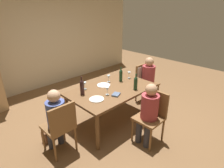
{
  "coord_description": "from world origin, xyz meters",
  "views": [
    {
      "loc": [
        -2.38,
        -2.41,
        2.3
      ],
      "look_at": [
        0.0,
        0.0,
        0.83
      ],
      "focal_mm": 30.44,
      "sensor_mm": 36.0,
      "label": 1
    }
  ],
  "objects_px": {
    "wine_glass_near_left": "(129,74)",
    "wine_glass_centre": "(85,84)",
    "dining_table": "(112,92)",
    "wine_bottle_tall_green": "(136,83)",
    "wine_bottle_short_olive": "(82,87)",
    "wine_glass_far": "(109,77)",
    "dinner_plate_host": "(97,99)",
    "handbag": "(50,134)",
    "person_man_bearded": "(149,110)",
    "person_woman_host": "(149,77)",
    "chair_left_end": "(60,125)",
    "dinner_plate_guest_left": "(104,85)",
    "chair_near": "(152,113)",
    "person_man_guest": "(56,116)",
    "chair_right_end": "(144,78)",
    "wine_bottle_dark_red": "(121,75)",
    "wine_glass_near_right": "(107,89)"
  },
  "relations": [
    {
      "from": "wine_glass_near_left",
      "to": "wine_glass_centre",
      "type": "bearing_deg",
      "value": 167.93
    },
    {
      "from": "chair_near",
      "to": "chair_left_end",
      "type": "height_order",
      "value": "same"
    },
    {
      "from": "person_woman_host",
      "to": "wine_bottle_short_olive",
      "type": "distance_m",
      "value": 1.82
    },
    {
      "from": "wine_glass_centre",
      "to": "wine_glass_far",
      "type": "xyz_separation_m",
      "value": [
        0.59,
        -0.05,
        0.0
      ]
    },
    {
      "from": "wine_bottle_dark_red",
      "to": "handbag",
      "type": "xyz_separation_m",
      "value": [
        -1.63,
        0.21,
        -0.76
      ]
    },
    {
      "from": "dining_table",
      "to": "wine_bottle_short_olive",
      "type": "bearing_deg",
      "value": 160.23
    },
    {
      "from": "person_woman_host",
      "to": "wine_glass_near_right",
      "type": "distance_m",
      "value": 1.48
    },
    {
      "from": "wine_bottle_tall_green",
      "to": "wine_glass_near_right",
      "type": "height_order",
      "value": "wine_bottle_tall_green"
    },
    {
      "from": "person_woman_host",
      "to": "wine_glass_near_left",
      "type": "distance_m",
      "value": 0.61
    },
    {
      "from": "chair_left_end",
      "to": "wine_glass_far",
      "type": "relative_size",
      "value": 6.17
    },
    {
      "from": "person_man_bearded",
      "to": "dinner_plate_host",
      "type": "bearing_deg",
      "value": 32.34
    },
    {
      "from": "dinner_plate_host",
      "to": "wine_bottle_tall_green",
      "type": "bearing_deg",
      "value": -14.65
    },
    {
      "from": "wine_bottle_dark_red",
      "to": "wine_glass_near_right",
      "type": "xyz_separation_m",
      "value": [
        -0.65,
        -0.26,
        -0.03
      ]
    },
    {
      "from": "chair_left_end",
      "to": "dinner_plate_guest_left",
      "type": "bearing_deg",
      "value": 14.75
    },
    {
      "from": "dinner_plate_host",
      "to": "handbag",
      "type": "xyz_separation_m",
      "value": [
        -0.72,
        0.48,
        -0.63
      ]
    },
    {
      "from": "chair_left_end",
      "to": "person_man_guest",
      "type": "distance_m",
      "value": 0.16
    },
    {
      "from": "wine_glass_near_left",
      "to": "wine_glass_far",
      "type": "distance_m",
      "value": 0.49
    },
    {
      "from": "person_man_guest",
      "to": "wine_glass_near_right",
      "type": "bearing_deg",
      "value": -8.66
    },
    {
      "from": "wine_bottle_tall_green",
      "to": "wine_glass_centre",
      "type": "distance_m",
      "value": 0.98
    },
    {
      "from": "wine_bottle_tall_green",
      "to": "wine_glass_near_right",
      "type": "distance_m",
      "value": 0.59
    },
    {
      "from": "dining_table",
      "to": "wine_glass_near_right",
      "type": "relative_size",
      "value": 11.32
    },
    {
      "from": "person_man_bearded",
      "to": "wine_glass_far",
      "type": "xyz_separation_m",
      "value": [
        0.23,
        1.2,
        0.2
      ]
    },
    {
      "from": "person_man_bearded",
      "to": "person_man_guest",
      "type": "xyz_separation_m",
      "value": [
        -1.2,
        0.92,
        0.0
      ]
    },
    {
      "from": "chair_right_end",
      "to": "chair_near",
      "type": "relative_size",
      "value": 1.0
    },
    {
      "from": "wine_bottle_short_olive",
      "to": "person_man_bearded",
      "type": "bearing_deg",
      "value": -63.87
    },
    {
      "from": "wine_glass_far",
      "to": "chair_left_end",
      "type": "bearing_deg",
      "value": -164.64
    },
    {
      "from": "person_woman_host",
      "to": "person_man_guest",
      "type": "bearing_deg",
      "value": -1.2
    },
    {
      "from": "wine_glass_near_left",
      "to": "wine_glass_far",
      "type": "height_order",
      "value": "same"
    },
    {
      "from": "chair_left_end",
      "to": "person_man_bearded",
      "type": "bearing_deg",
      "value": -34.0
    },
    {
      "from": "person_man_bearded",
      "to": "chair_near",
      "type": "bearing_deg",
      "value": -90.0
    },
    {
      "from": "chair_left_end",
      "to": "handbag",
      "type": "distance_m",
      "value": 0.61
    },
    {
      "from": "wine_bottle_short_olive",
      "to": "wine_glass_far",
      "type": "distance_m",
      "value": 0.77
    },
    {
      "from": "wine_glass_far",
      "to": "handbag",
      "type": "xyz_separation_m",
      "value": [
        -1.42,
        0.05,
        -0.73
      ]
    },
    {
      "from": "wine_glass_near_left",
      "to": "handbag",
      "type": "xyz_separation_m",
      "value": [
        -1.89,
        0.22,
        -0.73
      ]
    },
    {
      "from": "person_man_guest",
      "to": "wine_glass_near_left",
      "type": "bearing_deg",
      "value": 3.25
    },
    {
      "from": "person_woman_host",
      "to": "wine_bottle_dark_red",
      "type": "height_order",
      "value": "person_woman_host"
    },
    {
      "from": "person_man_guest",
      "to": "chair_left_end",
      "type": "bearing_deg",
      "value": -90.0
    },
    {
      "from": "wine_bottle_short_olive",
      "to": "wine_glass_centre",
      "type": "bearing_deg",
      "value": 41.48
    },
    {
      "from": "person_woman_host",
      "to": "handbag",
      "type": "height_order",
      "value": "person_woman_host"
    },
    {
      "from": "wine_bottle_dark_red",
      "to": "wine_glass_near_left",
      "type": "distance_m",
      "value": 0.26
    },
    {
      "from": "chair_right_end",
      "to": "dinner_plate_guest_left",
      "type": "xyz_separation_m",
      "value": [
        -1.23,
        0.11,
        0.15
      ]
    },
    {
      "from": "wine_bottle_short_olive",
      "to": "wine_glass_centre",
      "type": "distance_m",
      "value": 0.24
    },
    {
      "from": "person_woman_host",
      "to": "person_man_bearded",
      "type": "bearing_deg",
      "value": 34.84
    },
    {
      "from": "dinner_plate_host",
      "to": "dining_table",
      "type": "bearing_deg",
      "value": 14.6
    },
    {
      "from": "dinner_plate_guest_left",
      "to": "handbag",
      "type": "relative_size",
      "value": 0.96
    },
    {
      "from": "dinner_plate_guest_left",
      "to": "wine_glass_far",
      "type": "bearing_deg",
      "value": 18.75
    },
    {
      "from": "dining_table",
      "to": "wine_bottle_tall_green",
      "type": "height_order",
      "value": "wine_bottle_tall_green"
    },
    {
      "from": "chair_near",
      "to": "wine_bottle_dark_red",
      "type": "distance_m",
      "value": 1.13
    },
    {
      "from": "chair_left_end",
      "to": "wine_glass_far",
      "type": "distance_m",
      "value": 1.51
    },
    {
      "from": "chair_near",
      "to": "person_man_bearded",
      "type": "distance_m",
      "value": 0.16
    }
  ]
}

